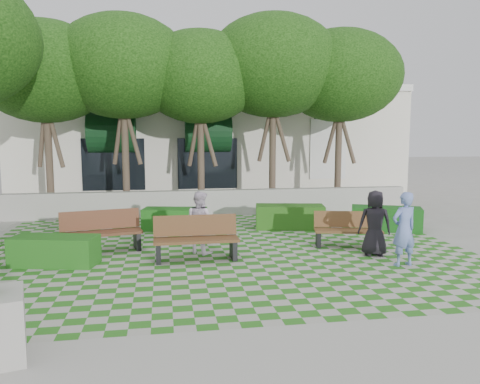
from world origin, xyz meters
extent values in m
plane|color=gray|center=(0.00, 0.00, 0.00)|extent=(90.00, 90.00, 0.00)
plane|color=#2B721E|center=(0.00, 1.00, 0.01)|extent=(12.00, 12.00, 0.00)
cube|color=#9E9B93|center=(0.00, -4.70, 0.01)|extent=(16.00, 2.00, 0.01)
cube|color=#9E9B93|center=(0.00, 6.20, 0.45)|extent=(15.00, 0.36, 0.90)
cube|color=brown|center=(3.20, 0.87, 0.42)|extent=(1.77, 0.88, 0.06)
cube|color=brown|center=(3.25, 1.11, 0.68)|extent=(1.68, 0.50, 0.43)
cube|color=black|center=(2.46, 1.04, 0.21)|extent=(0.20, 0.48, 0.41)
cube|color=black|center=(3.93, 0.71, 0.21)|extent=(0.20, 0.48, 0.41)
cube|color=#51331B|center=(-0.72, 0.21, 0.48)|extent=(1.93, 0.61, 0.06)
cube|color=#51331B|center=(-0.73, 0.49, 0.77)|extent=(1.93, 0.16, 0.48)
cube|color=black|center=(-1.58, 0.20, 0.24)|extent=(0.11, 0.54, 0.47)
cube|color=black|center=(0.13, 0.22, 0.24)|extent=(0.11, 0.54, 0.47)
cube|color=#512D1C|center=(-2.95, 1.34, 0.48)|extent=(2.00, 0.99, 0.06)
cube|color=#512D1C|center=(-3.01, 1.61, 0.77)|extent=(1.90, 0.55, 0.48)
cube|color=black|center=(-3.78, 1.15, 0.23)|extent=(0.22, 0.54, 0.47)
cube|color=black|center=(-2.12, 1.53, 0.23)|extent=(0.22, 0.54, 0.47)
cube|color=#134916|center=(5.15, 2.69, 0.35)|extent=(2.17, 1.53, 0.70)
cube|color=#1F4E15|center=(2.36, 3.42, 0.36)|extent=(2.18, 1.19, 0.72)
cube|color=#175316|center=(-1.11, 3.78, 0.33)|extent=(2.00, 1.13, 0.66)
cube|color=#1A5316|center=(-3.83, 0.35, 0.32)|extent=(1.96, 1.14, 0.64)
imported|color=#6C82C6|center=(3.71, -0.95, 0.82)|extent=(0.66, 0.50, 1.64)
imported|color=black|center=(3.49, -0.02, 0.78)|extent=(0.88, 0.70, 1.56)
imported|color=silver|center=(-0.59, 0.90, 0.76)|extent=(0.92, 0.93, 1.52)
cylinder|color=#47382B|center=(-5.50, 7.60, 1.82)|extent=(0.26, 0.26, 3.64)
ellipsoid|color=#1E4C11|center=(-5.50, 7.60, 5.07)|extent=(4.80, 4.80, 3.60)
cylinder|color=#47382B|center=(-2.80, 7.60, 1.90)|extent=(0.26, 0.26, 3.81)
ellipsoid|color=#1E4C11|center=(-2.80, 7.60, 5.30)|extent=(5.00, 5.00, 3.75)
cylinder|color=#47382B|center=(0.00, 7.60, 1.79)|extent=(0.26, 0.26, 3.58)
ellipsoid|color=#1E4C11|center=(0.00, 7.60, 4.99)|extent=(4.60, 4.60, 3.45)
cylinder|color=#47382B|center=(2.80, 7.60, 1.96)|extent=(0.26, 0.26, 3.92)
ellipsoid|color=#1E4C11|center=(2.80, 7.60, 5.46)|extent=(5.20, 5.20, 3.90)
cylinder|color=#47382B|center=(5.50, 7.60, 1.85)|extent=(0.26, 0.26, 3.70)
ellipsoid|color=#1E4C11|center=(5.50, 7.60, 5.15)|extent=(4.80, 4.80, 3.60)
cube|color=silver|center=(1.00, 14.20, 2.50)|extent=(18.00, 8.00, 5.00)
cube|color=white|center=(1.00, 10.20, 5.00)|extent=(18.00, 0.30, 0.30)
cube|color=black|center=(6.00, 10.18, 2.20)|extent=(1.40, 0.10, 2.40)
cylinder|color=#0E3517|center=(-3.50, 10.18, 3.00)|extent=(3.00, 1.80, 1.80)
cube|color=black|center=(-3.50, 10.18, 1.60)|extent=(2.60, 0.08, 2.20)
cylinder|color=#0E3517|center=(0.50, 10.18, 3.00)|extent=(3.00, 1.80, 1.80)
cube|color=black|center=(0.50, 10.18, 1.60)|extent=(2.60, 0.08, 2.20)
camera|label=1|loc=(-1.45, -10.23, 2.87)|focal=35.00mm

